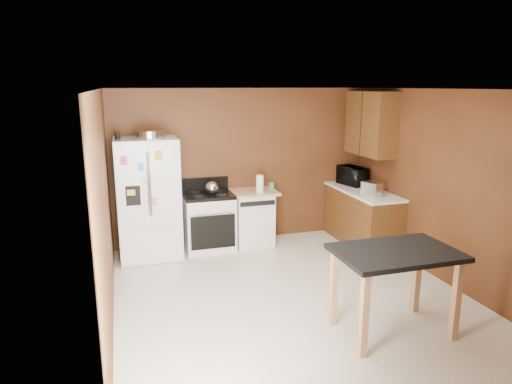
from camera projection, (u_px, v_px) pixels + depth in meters
name	position (u px, v px, depth m)	size (l,w,h in m)	color
floor	(290.00, 295.00, 5.67)	(4.50, 4.50, 0.00)	white
ceiling	(294.00, 89.00, 5.10)	(4.50, 4.50, 0.00)	white
wall_back	(242.00, 166.00, 7.48)	(4.20, 4.20, 0.00)	#582F17
wall_front	(404.00, 269.00, 3.29)	(4.20, 4.20, 0.00)	#582F17
wall_left	(105.00, 211.00, 4.79)	(4.50, 4.50, 0.00)	#582F17
wall_right	(441.00, 186.00, 5.97)	(4.50, 4.50, 0.00)	#582F17
roasting_pan	(150.00, 134.00, 6.54)	(0.44, 0.44, 0.11)	silver
pen_cup	(117.00, 136.00, 6.37)	(0.07, 0.07, 0.11)	black
kettle	(212.00, 188.00, 7.02)	(0.20, 0.20, 0.20)	silver
paper_towel	(260.00, 184.00, 7.17)	(0.12, 0.12, 0.28)	white
green_canister	(272.00, 186.00, 7.44)	(0.10, 0.10, 0.10)	#39964D
toaster	(372.00, 189.00, 6.93)	(0.18, 0.29, 0.21)	silver
microwave	(352.00, 176.00, 7.68)	(0.51, 0.35, 0.28)	black
refrigerator	(148.00, 199.00, 6.77)	(0.90, 0.80, 1.80)	white
gas_range	(209.00, 221.00, 7.18)	(0.76, 0.68, 1.10)	white
dishwasher	(252.00, 217.00, 7.40)	(0.78, 0.63, 0.89)	white
right_cabinets	(365.00, 189.00, 7.36)	(0.63, 1.58, 2.45)	brown
island	(395.00, 263.00, 4.66)	(1.23, 0.82, 0.91)	black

